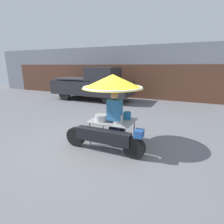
{
  "coord_description": "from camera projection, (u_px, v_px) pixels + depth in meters",
  "views": [
    {
      "loc": [
        2.19,
        -3.96,
        2.17
      ],
      "look_at": [
        0.28,
        0.32,
        0.92
      ],
      "focal_mm": 28.0,
      "sensor_mm": 36.0,
      "label": 1
    }
  ],
  "objects": [
    {
      "name": "ground_plane",
      "position": [
        98.0,
        145.0,
        4.91
      ],
      "size": [
        36.0,
        36.0,
        0.0
      ],
      "primitive_type": "plane",
      "color": "slate"
    },
    {
      "name": "shopfront_building",
      "position": [
        157.0,
        72.0,
        12.05
      ],
      "size": [
        28.0,
        2.06,
        3.45
      ],
      "color": "gray",
      "rests_on": "ground"
    },
    {
      "name": "vendor_motorcycle_cart",
      "position": [
        112.0,
        93.0,
        4.67
      ],
      "size": [
        2.22,
        1.65,
        1.95
      ],
      "color": "black",
      "rests_on": "ground"
    },
    {
      "name": "vendor_person",
      "position": [
        115.0,
        117.0,
        4.69
      ],
      "size": [
        0.38,
        0.22,
        1.51
      ],
      "color": "navy",
      "rests_on": "ground"
    },
    {
      "name": "pickup_truck",
      "position": [
        94.0,
        85.0,
        11.09
      ],
      "size": [
        5.16,
        1.88,
        2.06
      ],
      "color": "black",
      "rests_on": "ground"
    }
  ]
}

